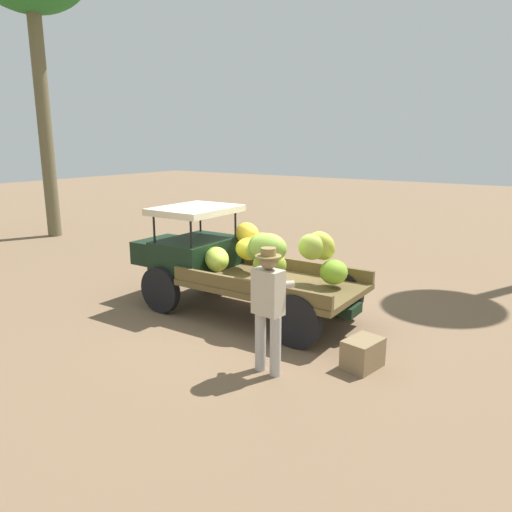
{
  "coord_description": "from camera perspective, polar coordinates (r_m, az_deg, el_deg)",
  "views": [
    {
      "loc": [
        -4.92,
        6.86,
        3.08
      ],
      "look_at": [
        -0.23,
        -0.02,
        1.1
      ],
      "focal_mm": 34.54,
      "sensor_mm": 36.0,
      "label": 1
    }
  ],
  "objects": [
    {
      "name": "truck",
      "position": [
        8.87,
        -2.7,
        -0.61
      ],
      "size": [
        4.51,
        1.77,
        1.86
      ],
      "rotation": [
        0.0,
        0.0,
        0.01
      ],
      "color": "black",
      "rests_on": "ground"
    },
    {
      "name": "wooden_crate",
      "position": [
        7.07,
        12.26,
        -10.96
      ],
      "size": [
        0.49,
        0.61,
        0.41
      ],
      "primitive_type": "cube",
      "rotation": [
        0.0,
        0.0,
        1.39
      ],
      "color": "olive",
      "rests_on": "ground"
    },
    {
      "name": "ground_plane",
      "position": [
        8.98,
        -1.29,
        -6.69
      ],
      "size": [
        60.0,
        60.0,
        0.0
      ],
      "primitive_type": "plane",
      "color": "brown"
    },
    {
      "name": "farmer",
      "position": [
        6.49,
        1.45,
        -5.48
      ],
      "size": [
        0.52,
        0.48,
        1.73
      ],
      "rotation": [
        0.0,
        0.0,
        -1.68
      ],
      "color": "#B5B0AC",
      "rests_on": "ground"
    }
  ]
}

